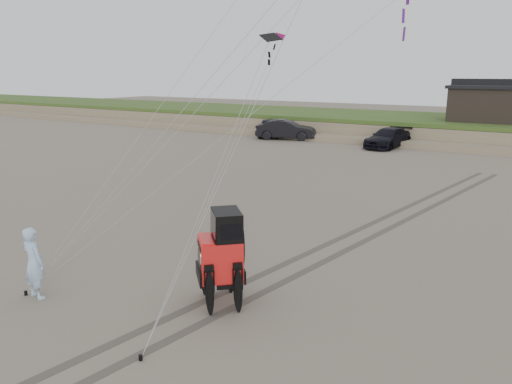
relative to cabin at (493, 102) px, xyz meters
The scene contains 11 objects.
ground 37.20m from the cabin, 93.09° to the right, with size 160.00×160.00×0.00m, color #6B6054.
dune_ridge 3.18m from the cabin, 165.96° to the left, with size 160.00×14.25×1.73m.
cabin is the anchor object (origin of this frame).
truck_a 18.46m from the cabin, 159.07° to the right, with size 1.84×4.59×1.56m, color black.
truck_b 16.77m from the cabin, 153.40° to the right, with size 1.76×5.04×1.66m, color black.
truck_c 9.83m from the cabin, 129.07° to the right, with size 2.05×5.05×1.47m, color black.
jeep 35.42m from the cabin, 91.50° to the right, with size 2.20×5.10×1.90m, color red, non-canonical shape.
man 38.05m from the cabin, 97.64° to the right, with size 0.68×0.45×1.87m, color #93BDE4.
stake_main 38.24m from the cabin, 98.16° to the right, with size 0.08×0.08×0.12m, color black.
stake_aux 38.40m from the cabin, 91.09° to the right, with size 0.08×0.08×0.12m, color black.
tire_tracks 29.18m from the cabin, 90.00° to the right, with size 5.22×29.74×0.01m.
Camera 1 is at (8.03, -7.49, 5.61)m, focal length 35.00 mm.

